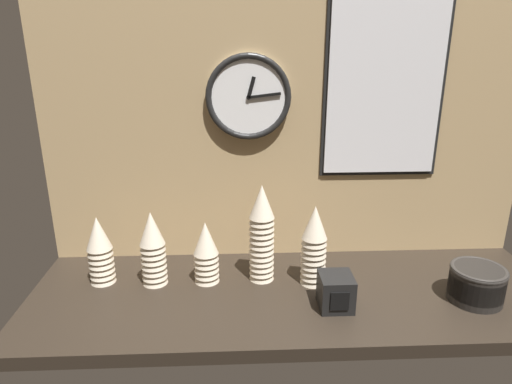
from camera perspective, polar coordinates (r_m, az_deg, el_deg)
name	(u,v)px	position (r cm, az deg, el deg)	size (l,w,h in cm)	color
ground_plane	(294,295)	(144.34, 4.79, -12.73)	(160.00, 56.00, 4.00)	black
wall_tiled_back	(288,105)	(150.61, 4.08, 10.85)	(160.00, 3.00, 105.00)	tan
cup_stack_center	(262,233)	(141.54, 0.72, -5.19)	(7.82, 7.82, 31.49)	beige
cup_stack_center_left	(206,252)	(143.44, -6.27, -7.49)	(7.82, 7.82, 20.07)	beige
cup_stack_center_right	(314,245)	(141.51, 7.26, -6.63)	(7.82, 7.82, 25.78)	beige
cup_stack_left	(153,248)	(144.26, -12.77, -6.88)	(7.82, 7.82, 23.88)	beige
cup_stack_far_left	(100,250)	(149.83, -18.94, -6.87)	(7.82, 7.82, 21.97)	beige
bowl_stack_far_right	(477,283)	(149.65, 25.87, -10.18)	(15.86, 15.86, 10.52)	black
wall_clock	(248,97)	(146.26, -0.95, 11.79)	(27.05, 2.70, 27.05)	white
menu_board	(385,82)	(154.20, 15.84, 13.11)	(39.11, 1.32, 61.59)	black
napkin_dispenser	(336,291)	(134.30, 9.95, -12.14)	(9.42, 10.35, 9.87)	black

